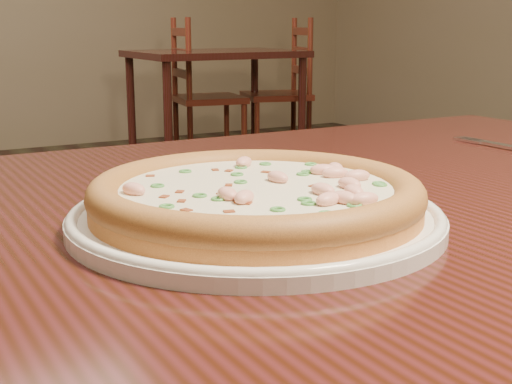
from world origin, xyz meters
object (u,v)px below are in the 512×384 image
chair_c (201,98)px  chair_d (284,94)px  pizza (257,195)px  bg_table_right (215,66)px  plate (256,217)px  hero_table (334,292)px

chair_c → chair_d: (0.60, -0.06, 0.00)m
pizza → bg_table_right: bearing=64.1°
pizza → chair_c: size_ratio=0.30×
pizza → chair_c: (1.71, 3.73, -0.34)m
bg_table_right → chair_c: (-0.00, 0.22, -0.22)m
bg_table_right → chair_c: chair_c is taller
pizza → chair_c: bearing=65.4°
plate → chair_d: bearing=57.8°
bg_table_right → hero_table: bearing=-114.6°
hero_table → chair_d: 4.23m
hero_table → bg_table_right: 3.81m
plate → chair_d: size_ratio=0.33×
pizza → chair_d: size_ratio=0.30×
chair_c → chair_d: 0.60m
hero_table → bg_table_right: same height
chair_d → chair_c: bearing=174.3°
chair_c → pizza: bearing=-114.6°
chair_d → pizza: bearing=-122.2°
hero_table → bg_table_right: size_ratio=1.20×
chair_c → chair_d: bearing=-5.7°
plate → pizza: (0.00, -0.00, 0.02)m
pizza → bg_table_right: (1.71, 3.51, -0.12)m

